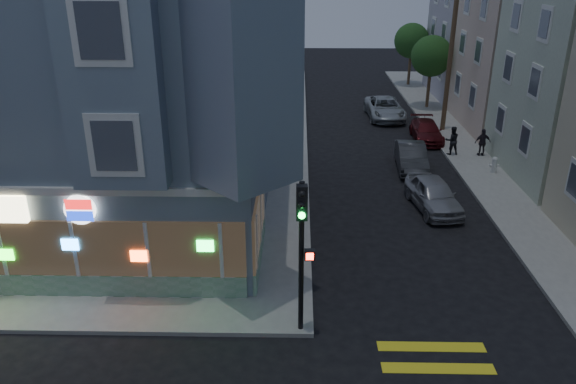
{
  "coord_description": "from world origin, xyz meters",
  "views": [
    {
      "loc": [
        2.5,
        -12.06,
        10.8
      ],
      "look_at": [
        2.12,
        6.62,
        2.89
      ],
      "focal_mm": 35.0,
      "sensor_mm": 36.0,
      "label": 1
    }
  ],
  "objects_px": {
    "pedestrian_b": "(483,142)",
    "parked_car_b": "(411,157)",
    "street_tree_near": "(432,56)",
    "pedestrian_a": "(452,140)",
    "parked_car_c": "(426,131)",
    "fire_hydrant": "(494,164)",
    "street_tree_far": "(412,41)",
    "utility_pole": "(450,58)",
    "traffic_signal": "(302,235)",
    "parked_car_a": "(433,194)",
    "parked_car_d": "(385,108)"
  },
  "relations": [
    {
      "from": "pedestrian_b",
      "to": "street_tree_near",
      "type": "bearing_deg",
      "value": -91.48
    },
    {
      "from": "street_tree_near",
      "to": "parked_car_a",
      "type": "xyz_separation_m",
      "value": [
        -3.53,
        -18.38,
        -3.21
      ]
    },
    {
      "from": "utility_pole",
      "to": "street_tree_far",
      "type": "relative_size",
      "value": 1.7
    },
    {
      "from": "pedestrian_a",
      "to": "parked_car_d",
      "type": "bearing_deg",
      "value": -76.77
    },
    {
      "from": "street_tree_near",
      "to": "parked_car_c",
      "type": "xyz_separation_m",
      "value": [
        -1.7,
        -7.98,
        -3.33
      ]
    },
    {
      "from": "street_tree_far",
      "to": "parked_car_a",
      "type": "height_order",
      "value": "street_tree_far"
    },
    {
      "from": "parked_car_c",
      "to": "parked_car_d",
      "type": "xyz_separation_m",
      "value": [
        -1.9,
        5.2,
        0.12
      ]
    },
    {
      "from": "traffic_signal",
      "to": "street_tree_near",
      "type": "bearing_deg",
      "value": 68.21
    },
    {
      "from": "pedestrian_b",
      "to": "parked_car_b",
      "type": "bearing_deg",
      "value": 18.27
    },
    {
      "from": "utility_pole",
      "to": "street_tree_near",
      "type": "xyz_separation_m",
      "value": [
        0.2,
        6.0,
        -0.86
      ]
    },
    {
      "from": "pedestrian_b",
      "to": "fire_hydrant",
      "type": "relative_size",
      "value": 1.78
    },
    {
      "from": "street_tree_far",
      "to": "parked_car_b",
      "type": "height_order",
      "value": "street_tree_far"
    },
    {
      "from": "pedestrian_b",
      "to": "parked_car_a",
      "type": "relative_size",
      "value": 0.37
    },
    {
      "from": "street_tree_near",
      "to": "fire_hydrant",
      "type": "bearing_deg",
      "value": -87.4
    },
    {
      "from": "parked_car_c",
      "to": "fire_hydrant",
      "type": "xyz_separation_m",
      "value": [
        2.33,
        -6.03,
        0.01
      ]
    },
    {
      "from": "utility_pole",
      "to": "parked_car_b",
      "type": "relative_size",
      "value": 2.13
    },
    {
      "from": "street_tree_near",
      "to": "parked_car_c",
      "type": "relative_size",
      "value": 1.27
    },
    {
      "from": "utility_pole",
      "to": "traffic_signal",
      "type": "distance_m",
      "value": 23.79
    },
    {
      "from": "pedestrian_b",
      "to": "parked_car_c",
      "type": "bearing_deg",
      "value": -58.07
    },
    {
      "from": "utility_pole",
      "to": "traffic_signal",
      "type": "xyz_separation_m",
      "value": [
        -9.39,
        -21.82,
        -1.34
      ]
    },
    {
      "from": "traffic_signal",
      "to": "fire_hydrant",
      "type": "relative_size",
      "value": 5.57
    },
    {
      "from": "pedestrian_a",
      "to": "parked_car_a",
      "type": "bearing_deg",
      "value": 65.4
    },
    {
      "from": "pedestrian_a",
      "to": "parked_car_c",
      "type": "relative_size",
      "value": 0.4
    },
    {
      "from": "parked_car_b",
      "to": "fire_hydrant",
      "type": "distance_m",
      "value": 4.32
    },
    {
      "from": "traffic_signal",
      "to": "parked_car_c",
      "type": "bearing_deg",
      "value": 65.54
    },
    {
      "from": "utility_pole",
      "to": "parked_car_b",
      "type": "distance_m",
      "value": 8.94
    },
    {
      "from": "utility_pole",
      "to": "parked_car_a",
      "type": "relative_size",
      "value": 2.12
    },
    {
      "from": "pedestrian_b",
      "to": "parked_car_b",
      "type": "height_order",
      "value": "pedestrian_b"
    },
    {
      "from": "pedestrian_b",
      "to": "traffic_signal",
      "type": "height_order",
      "value": "traffic_signal"
    },
    {
      "from": "utility_pole",
      "to": "street_tree_far",
      "type": "height_order",
      "value": "utility_pole"
    },
    {
      "from": "street_tree_near",
      "to": "pedestrian_a",
      "type": "bearing_deg",
      "value": -94.66
    },
    {
      "from": "fire_hydrant",
      "to": "traffic_signal",
      "type": "bearing_deg",
      "value": -126.49
    },
    {
      "from": "parked_car_c",
      "to": "fire_hydrant",
      "type": "distance_m",
      "value": 6.46
    },
    {
      "from": "pedestrian_b",
      "to": "parked_car_b",
      "type": "distance_m",
      "value": 4.82
    },
    {
      "from": "parked_car_c",
      "to": "fire_hydrant",
      "type": "relative_size",
      "value": 4.74
    },
    {
      "from": "pedestrian_b",
      "to": "street_tree_far",
      "type": "bearing_deg",
      "value": -93.17
    },
    {
      "from": "pedestrian_b",
      "to": "parked_car_a",
      "type": "bearing_deg",
      "value": 53.22
    },
    {
      "from": "street_tree_near",
      "to": "parked_car_b",
      "type": "bearing_deg",
      "value": -105.28
    },
    {
      "from": "traffic_signal",
      "to": "street_tree_far",
      "type": "bearing_deg",
      "value": 72.24
    },
    {
      "from": "street_tree_near",
      "to": "parked_car_a",
      "type": "distance_m",
      "value": 18.99
    },
    {
      "from": "fire_hydrant",
      "to": "parked_car_c",
      "type": "bearing_deg",
      "value": 111.16
    },
    {
      "from": "parked_car_d",
      "to": "parked_car_a",
      "type": "bearing_deg",
      "value": -91.94
    },
    {
      "from": "pedestrian_b",
      "to": "traffic_signal",
      "type": "bearing_deg",
      "value": 52.4
    },
    {
      "from": "parked_car_d",
      "to": "fire_hydrant",
      "type": "bearing_deg",
      "value": -71.52
    },
    {
      "from": "traffic_signal",
      "to": "parked_car_a",
      "type": "bearing_deg",
      "value": 54.56
    },
    {
      "from": "street_tree_near",
      "to": "pedestrian_a",
      "type": "distance_m",
      "value": 11.48
    },
    {
      "from": "parked_car_c",
      "to": "traffic_signal",
      "type": "height_order",
      "value": "traffic_signal"
    },
    {
      "from": "street_tree_far",
      "to": "parked_car_b",
      "type": "bearing_deg",
      "value": -99.65
    },
    {
      "from": "utility_pole",
      "to": "parked_car_a",
      "type": "distance_m",
      "value": 13.45
    },
    {
      "from": "utility_pole",
      "to": "street_tree_far",
      "type": "xyz_separation_m",
      "value": [
        0.2,
        14.0,
        -0.86
      ]
    }
  ]
}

